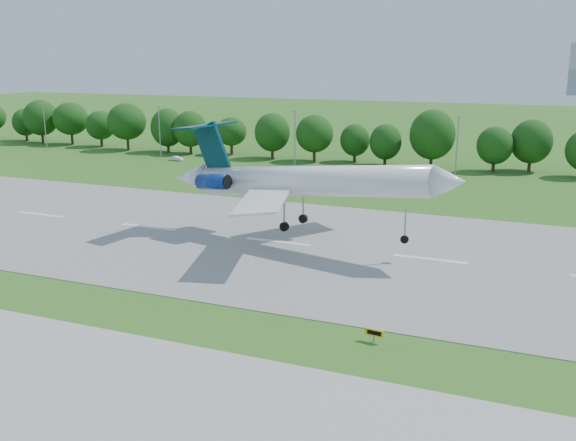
{
  "coord_description": "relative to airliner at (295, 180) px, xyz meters",
  "views": [
    {
      "loc": [
        31.74,
        -49.63,
        23.79
      ],
      "look_at": [
        4.32,
        18.0,
        5.05
      ],
      "focal_mm": 40.0,
      "sensor_mm": 36.0,
      "label": 1
    }
  ],
  "objects": [
    {
      "name": "service_vehicle_b",
      "position": [
        -3.52,
        50.11,
        -7.8
      ],
      "size": [
        4.14,
        1.91,
        1.37
      ],
      "primitive_type": "imported",
      "rotation": [
        0.0,
        0.0,
        1.5
      ],
      "color": "silver",
      "rests_on": "ground"
    },
    {
      "name": "light_poles",
      "position": [
        -4.79,
        56.67,
        -2.15
      ],
      "size": [
        175.9,
        0.25,
        12.19
      ],
      "color": "gray",
      "rests_on": "ground"
    },
    {
      "name": "taxiway",
      "position": [
        -2.29,
        -43.33,
        -8.45
      ],
      "size": [
        400.0,
        23.0,
        0.08
      ],
      "primitive_type": "cube",
      "color": "#ADADA8",
      "rests_on": "ground"
    },
    {
      "name": "taxi_sign_centre",
      "position": [
        17.25,
        -25.24,
        -7.62
      ],
      "size": [
        1.69,
        0.4,
        1.18
      ],
      "rotation": [
        0.0,
        0.0,
        -0.12
      ],
      "color": "gray",
      "rests_on": "ground"
    },
    {
      "name": "tree_line",
      "position": [
        -2.29,
        66.67,
        -2.3
      ],
      "size": [
        288.4,
        8.4,
        10.4
      ],
      "color": "#382314",
      "rests_on": "ground"
    },
    {
      "name": "ground",
      "position": [
        -2.29,
        -25.33,
        -8.49
      ],
      "size": [
        600.0,
        600.0,
        0.0
      ],
      "primitive_type": "plane",
      "color": "#275B18",
      "rests_on": "ground"
    },
    {
      "name": "airliner",
      "position": [
        0.0,
        0.0,
        0.0
      ],
      "size": [
        41.71,
        29.92,
        13.07
      ],
      "rotation": [
        0.0,
        -0.1,
        -0.16
      ],
      "color": "white",
      "rests_on": "ground"
    },
    {
      "name": "runway",
      "position": [
        -2.29,
        -0.33,
        -8.45
      ],
      "size": [
        400.0,
        45.0,
        0.08
      ],
      "primitive_type": "cube",
      "color": "gray",
      "rests_on": "ground"
    },
    {
      "name": "service_vehicle_a",
      "position": [
        -50.85,
        53.31,
        -7.95
      ],
      "size": [
        3.33,
        1.28,
        1.08
      ],
      "primitive_type": "imported",
      "rotation": [
        0.0,
        0.0,
        1.61
      ],
      "color": "silver",
      "rests_on": "ground"
    }
  ]
}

